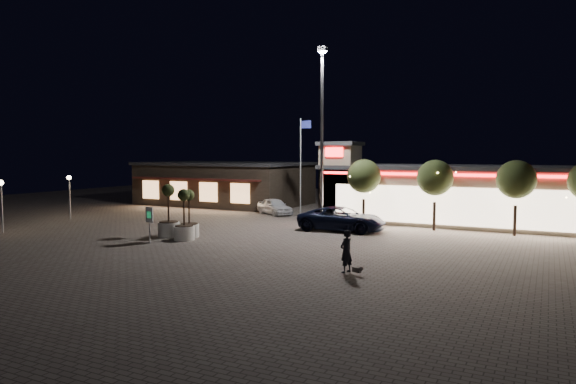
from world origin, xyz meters
The scene contains 18 objects.
ground centered at (0.00, 0.00, 0.00)m, with size 90.00×90.00×0.00m, color #695D55.
retail_building centered at (9.51, 15.82, 2.21)m, with size 20.40×8.40×6.10m.
restaurant_building centered at (-14.00, 19.97, 2.16)m, with size 16.40×11.00×4.30m.
floodlight_pole centered at (2.00, 8.00, 7.02)m, with size 0.60×0.40×12.38m.
flagpole centered at (-1.90, 13.00, 4.74)m, with size 0.95×0.10×8.00m.
lamp_post_west centered at (-18.00, 4.00, 2.46)m, with size 0.36×0.36×3.48m.
lamp_post_south centered at (-16.00, -3.00, 2.46)m, with size 0.36×0.36×3.48m.
string_tree_a centered at (4.00, 11.00, 3.56)m, with size 2.42×2.42×4.79m.
string_tree_b centered at (9.00, 11.00, 3.56)m, with size 2.42×2.42×4.79m.
string_tree_c centered at (14.00, 11.00, 3.56)m, with size 2.42×2.42×4.79m.
pickup_truck centered at (3.50, 7.96, 0.81)m, with size 2.69×5.84×1.62m, color black.
white_sedan centered at (-4.92, 14.00, 0.70)m, with size 1.65×4.10×1.40m, color silver.
pedestrian centered at (8.07, -3.33, 0.95)m, with size 0.69×0.45×1.90m, color black.
dog centered at (8.73, -3.67, 0.28)m, with size 0.52×0.33×0.28m.
planter_left centered at (-4.03, 1.23, 0.92)m, with size 1.21×1.21×2.98m.
planter_mid centered at (-5.32, 0.82, 1.02)m, with size 1.34×1.34×3.30m.
planter_right centered at (-3.62, 0.21, 0.95)m, with size 1.25×1.25×3.08m.
valet_sign centered at (-4.72, -1.56, 1.47)m, with size 0.69×0.24×2.11m.
Camera 1 is at (15.85, -24.17, 5.21)m, focal length 32.00 mm.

